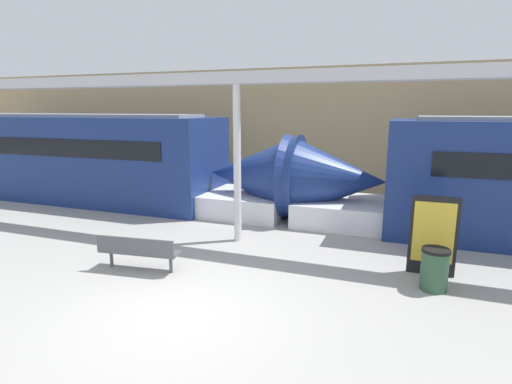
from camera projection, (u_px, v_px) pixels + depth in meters
ground_plane at (178, 313)px, 6.77m from camera, size 60.00×60.00×0.00m
station_wall at (314, 131)px, 15.97m from camera, size 56.00×0.20×5.00m
train_right at (88, 160)px, 15.03m from camera, size 16.14×2.93×3.20m
bench_near at (138, 250)px, 8.41m from camera, size 1.80×0.64×0.78m
trash_bin at (434, 269)px, 7.57m from camera, size 0.52×0.52×0.82m
poster_board at (433, 236)px, 8.17m from camera, size 0.93×0.07×1.67m
support_column_near at (237, 165)px, 10.09m from camera, size 0.19×0.19×3.98m
canopy_beam at (236, 78)px, 9.65m from camera, size 28.00×0.60×0.28m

